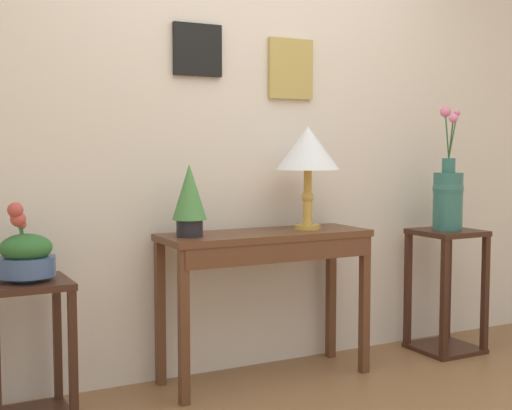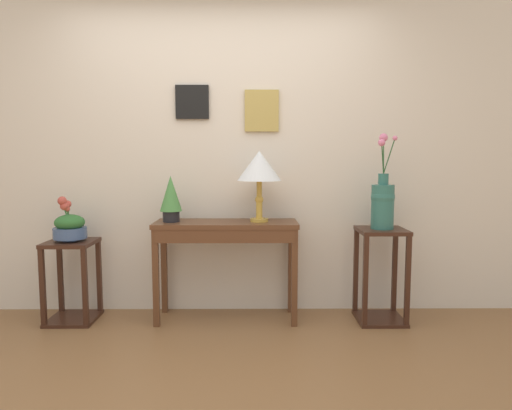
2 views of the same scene
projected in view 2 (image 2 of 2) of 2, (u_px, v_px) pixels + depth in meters
ground_plane at (203, 401)px, 2.40m from camera, size 12.00×12.00×0.01m
back_wall_with_art at (221, 143)px, 3.75m from camera, size 9.00×0.13×2.80m
console_table at (226, 238)px, 3.52m from camera, size 1.11×0.39×0.78m
table_lamp at (259, 168)px, 3.49m from camera, size 0.34×0.34×0.55m
potted_plant_on_console at (171, 197)px, 3.50m from camera, size 0.17×0.17×0.36m
pedestal_stand_left at (72, 281)px, 3.54m from camera, size 0.36×0.36×0.64m
planter_bowl_wide_left at (69, 226)px, 3.50m from camera, size 0.25×0.25×0.35m
pedestal_stand_right at (381, 275)px, 3.54m from camera, size 0.36×0.36×0.73m
flower_vase_tall_right at (383, 201)px, 3.48m from camera, size 0.20×0.19×0.73m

